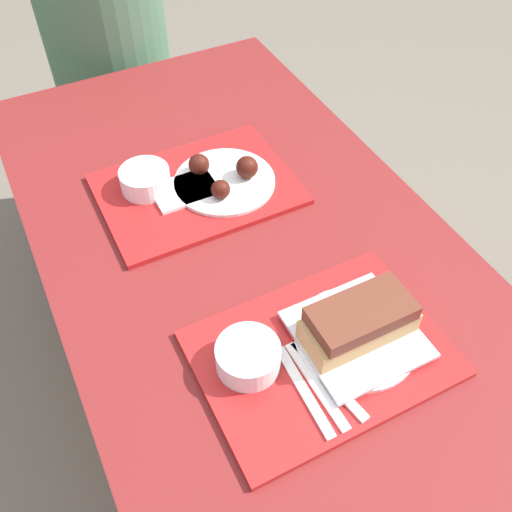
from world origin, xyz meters
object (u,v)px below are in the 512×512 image
object	(u,v)px
tray_near	(321,353)
tray_far	(197,189)
person_seated_across	(104,32)
wings_plate_far	(224,177)
brisket_sandwich_plate	(358,327)
bowl_coleslaw_far	(145,178)
bowl_coleslaw_near	(248,356)

from	to	relation	value
tray_near	tray_far	size ratio (longest dim) A/B	1.00
tray_near	person_seated_across	distance (m)	1.22
tray_near	wings_plate_far	bearing A→B (deg)	85.68
tray_far	wings_plate_far	distance (m)	0.06
brisket_sandwich_plate	person_seated_across	world-z (taller)	person_seated_across
tray_far	brisket_sandwich_plate	world-z (taller)	brisket_sandwich_plate
tray_near	bowl_coleslaw_far	bearing A→B (deg)	103.12
brisket_sandwich_plate	tray_far	bearing A→B (deg)	100.66
tray_far	person_seated_across	distance (m)	0.76
person_seated_across	wings_plate_far	bearing A→B (deg)	-87.68
tray_far	bowl_coleslaw_near	xyz separation A→B (m)	(-0.09, -0.43, 0.03)
tray_far	bowl_coleslaw_near	distance (m)	0.44
brisket_sandwich_plate	bowl_coleslaw_far	xyz separation A→B (m)	(-0.18, 0.51, -0.01)
brisket_sandwich_plate	bowl_coleslaw_far	bearing A→B (deg)	109.64
bowl_coleslaw_near	wings_plate_far	xyz separation A→B (m)	(0.15, 0.42, -0.01)
brisket_sandwich_plate	bowl_coleslaw_far	world-z (taller)	brisket_sandwich_plate
tray_near	person_seated_across	size ratio (longest dim) A/B	0.59
brisket_sandwich_plate	wings_plate_far	world-z (taller)	brisket_sandwich_plate
tray_near	person_seated_across	bearing A→B (deg)	89.87
wings_plate_far	person_seated_across	world-z (taller)	person_seated_across
tray_far	person_seated_across	world-z (taller)	person_seated_across
tray_far	person_seated_across	size ratio (longest dim) A/B	0.59
wings_plate_far	bowl_coleslaw_far	bearing A→B (deg)	159.03
brisket_sandwich_plate	person_seated_across	bearing A→B (deg)	92.87
tray_near	tray_far	xyz separation A→B (m)	(-0.02, 0.47, 0.00)
tray_near	brisket_sandwich_plate	size ratio (longest dim) A/B	1.95
wings_plate_far	person_seated_across	size ratio (longest dim) A/B	0.32
wings_plate_far	person_seated_across	distance (m)	0.77
brisket_sandwich_plate	bowl_coleslaw_far	distance (m)	0.55
bowl_coleslaw_near	brisket_sandwich_plate	size ratio (longest dim) A/B	0.51
bowl_coleslaw_near	brisket_sandwich_plate	bearing A→B (deg)	-11.25
bowl_coleslaw_far	person_seated_across	xyz separation A→B (m)	(0.12, 0.71, -0.03)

